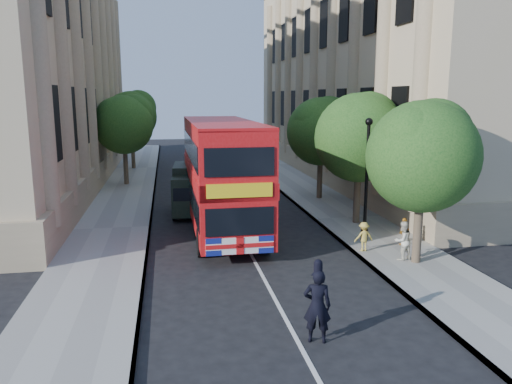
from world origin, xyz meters
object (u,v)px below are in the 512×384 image
box_van (191,190)px  police_constable (317,306)px  lamp_post (366,185)px  woman_pedestrian (403,241)px  double_decker_bus (222,172)px

box_van → police_constable: 14.93m
lamp_post → woman_pedestrian: 3.16m
box_van → double_decker_bus: bearing=-66.6°
box_van → woman_pedestrian: 11.93m
box_van → police_constable: bearing=-76.5°
lamp_post → box_van: size_ratio=1.13×
double_decker_bus → woman_pedestrian: 8.64m
box_van → woman_pedestrian: size_ratio=3.10×
double_decker_bus → box_van: bearing=108.7°
box_van → woman_pedestrian: bearing=-47.7°
box_van → police_constable: size_ratio=2.37×
double_decker_bus → box_van: 4.07m
woman_pedestrian → double_decker_bus: bearing=-58.6°
police_constable → woman_pedestrian: bearing=-116.9°
police_constable → woman_pedestrian: size_ratio=1.31×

